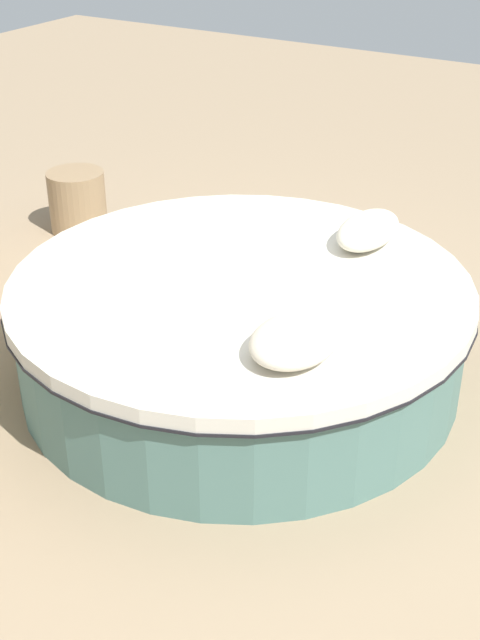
# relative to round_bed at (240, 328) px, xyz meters

# --- Properties ---
(ground_plane) EXTENTS (16.00, 16.00, 0.00)m
(ground_plane) POSITION_rel_round_bed_xyz_m (0.00, 0.00, -0.31)
(ground_plane) COLOR #9E8466
(round_bed) EXTENTS (2.47, 2.47, 0.60)m
(round_bed) POSITION_rel_round_bed_xyz_m (0.00, 0.00, 0.00)
(round_bed) COLOR #4C726B
(round_bed) RESTS_ON ground_plane
(throw_pillow_0) EXTENTS (0.49, 0.38, 0.15)m
(throw_pillow_0) POSITION_rel_round_bed_xyz_m (0.51, 0.59, 0.37)
(throw_pillow_0) COLOR beige
(throw_pillow_0) RESTS_ON round_bed
(throw_pillow_1) EXTENTS (0.55, 0.30, 0.17)m
(throw_pillow_1) POSITION_rel_round_bed_xyz_m (-0.78, 0.39, 0.38)
(throw_pillow_1) COLOR beige
(throw_pillow_1) RESTS_ON round_bed
(side_table) EXTENTS (0.43, 0.43, 0.46)m
(side_table) POSITION_rel_round_bed_xyz_m (-1.12, -2.10, -0.08)
(side_table) COLOR #997A56
(side_table) RESTS_ON ground_plane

